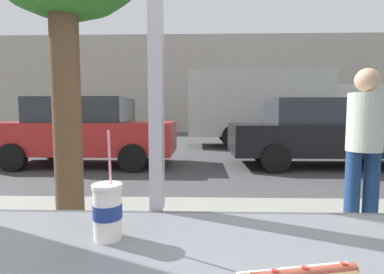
# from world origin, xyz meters

# --- Properties ---
(ground_plane) EXTENTS (60.00, 60.00, 0.00)m
(ground_plane) POSITION_xyz_m (0.00, 8.00, 0.00)
(ground_plane) COLOR #424244
(sidewalk_strip) EXTENTS (16.00, 2.80, 0.12)m
(sidewalk_strip) POSITION_xyz_m (0.00, 1.60, 0.06)
(sidewalk_strip) COLOR gray
(sidewalk_strip) RESTS_ON ground
(building_facade_far) EXTENTS (28.00, 1.20, 6.46)m
(building_facade_far) POSITION_xyz_m (0.00, 18.80, 3.23)
(building_facade_far) COLOR #A89E8E
(building_facade_far) RESTS_ON ground
(soda_cup_right) EXTENTS (0.09, 0.09, 0.32)m
(soda_cup_right) POSITION_xyz_m (-0.11, -0.20, 1.05)
(soda_cup_right) COLOR white
(soda_cup_right) RESTS_ON window_counter
(parked_car_red) EXTENTS (4.43, 1.96, 1.70)m
(parked_car_red) POSITION_xyz_m (-2.73, 6.18, 0.87)
(parked_car_red) COLOR red
(parked_car_red) RESTS_ON ground
(parked_car_black) EXTENTS (4.68, 1.96, 1.67)m
(parked_car_black) POSITION_xyz_m (3.25, 6.18, 0.86)
(parked_car_black) COLOR black
(parked_car_black) RESTS_ON ground
(box_truck) EXTENTS (7.02, 2.44, 2.87)m
(box_truck) POSITION_xyz_m (3.12, 10.43, 1.58)
(box_truck) COLOR beige
(box_truck) RESTS_ON ground
(pedestrian) EXTENTS (0.32, 0.32, 1.63)m
(pedestrian) POSITION_xyz_m (1.75, 1.77, 1.06)
(pedestrian) COLOR navy
(pedestrian) RESTS_ON sidewalk_strip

